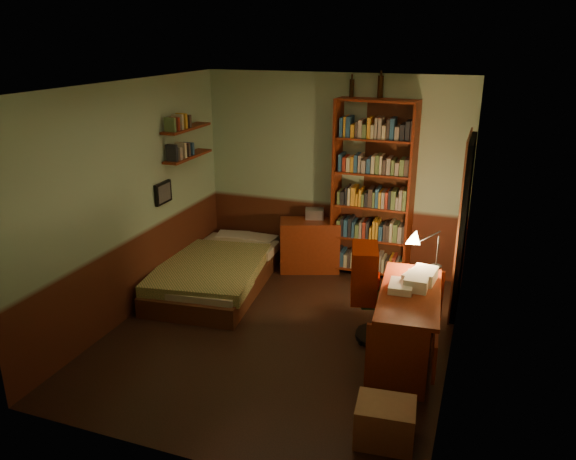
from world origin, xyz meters
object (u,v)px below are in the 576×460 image
(bed, at_px, (218,261))
(bookshelf, at_px, (373,192))
(mini_stereo, at_px, (314,214))
(cardboard_box_a, at_px, (385,422))
(desk, at_px, (408,325))
(cardboard_box_b, at_px, (377,415))
(office_chair, at_px, (383,296))
(desk_lamp, at_px, (438,243))
(dresser, at_px, (310,245))

(bed, xyz_separation_m, bookshelf, (1.76, 0.95, 0.84))
(mini_stereo, distance_m, cardboard_box_a, 3.60)
(desk, bearing_deg, cardboard_box_b, -98.20)
(mini_stereo, relative_size, desk, 0.18)
(office_chair, distance_m, cardboard_box_b, 1.48)
(desk, relative_size, office_chair, 1.37)
(bed, height_order, cardboard_box_a, bed)
(bed, height_order, desk, desk)
(bookshelf, height_order, cardboard_box_a, bookshelf)
(bookshelf, xyz_separation_m, cardboard_box_b, (0.71, -2.99, -1.05))
(bookshelf, bearing_deg, desk, -61.70)
(desk_lamp, xyz_separation_m, cardboard_box_b, (-0.23, -1.80, -0.89))
(cardboard_box_a, bearing_deg, cardboard_box_b, 121.51)
(bookshelf, relative_size, office_chair, 2.31)
(dresser, bearing_deg, bed, -158.14)
(dresser, distance_m, desk, 2.39)
(dresser, bearing_deg, desk, -68.89)
(dresser, height_order, desk, desk)
(cardboard_box_a, bearing_deg, desk_lamp, 85.90)
(cardboard_box_b, bearing_deg, desk, 86.64)
(desk, distance_m, cardboard_box_a, 1.28)
(bookshelf, distance_m, office_chair, 1.78)
(desk_lamp, bearing_deg, bed, -172.88)
(desk, bearing_deg, office_chair, 131.90)
(cardboard_box_b, bearing_deg, desk_lamp, 82.66)
(mini_stereo, distance_m, bookshelf, 0.88)
(dresser, relative_size, desk_lamp, 1.47)
(bed, relative_size, cardboard_box_b, 7.00)
(mini_stereo, bearing_deg, cardboard_box_a, -80.82)
(desk, distance_m, cardboard_box_b, 1.14)
(dresser, height_order, cardboard_box_b, dresser)
(desk, height_order, cardboard_box_b, desk)
(desk_lamp, distance_m, cardboard_box_a, 2.12)
(bed, xyz_separation_m, mini_stereo, (0.97, 0.99, 0.45))
(mini_stereo, relative_size, bookshelf, 0.11)
(bed, xyz_separation_m, office_chair, (2.22, -0.64, 0.18))
(mini_stereo, height_order, cardboard_box_a, mini_stereo)
(desk, bearing_deg, mini_stereo, 124.27)
(bed, height_order, desk_lamp, desk_lamp)
(dresser, bearing_deg, cardboard_box_b, -82.76)
(desk, bearing_deg, cardboard_box_a, -93.63)
(mini_stereo, distance_m, desk_lamp, 2.13)
(dresser, relative_size, mini_stereo, 3.22)
(bed, distance_m, dresser, 1.28)
(desk, bearing_deg, bed, 154.98)
(dresser, bearing_deg, mini_stereo, 58.92)
(cardboard_box_a, bearing_deg, bed, 139.41)
(bed, bearing_deg, cardboard_box_b, -45.64)
(bookshelf, bearing_deg, desk_lamp, -45.90)
(cardboard_box_a, height_order, cardboard_box_b, cardboard_box_a)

